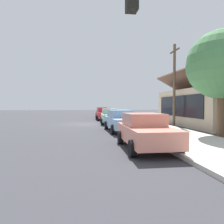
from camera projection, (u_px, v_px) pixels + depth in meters
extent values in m
plane|color=#38383D|center=(84.00, 124.00, 21.49)|extent=(120.00, 120.00, 0.00)
cube|color=beige|center=(137.00, 123.00, 22.24)|extent=(60.00, 4.20, 0.16)
cube|color=navy|center=(102.00, 113.00, 33.48)|extent=(4.76, 1.87, 0.70)
cube|color=navy|center=(102.00, 109.00, 33.92)|extent=(2.30, 1.59, 0.56)
cylinder|color=black|center=(108.00, 116.00, 32.13)|extent=(0.67, 0.24, 0.66)
cylinder|color=black|center=(97.00, 116.00, 31.94)|extent=(0.67, 0.24, 0.66)
cylinder|color=black|center=(107.00, 115.00, 35.03)|extent=(0.67, 0.24, 0.66)
cylinder|color=black|center=(96.00, 115.00, 34.85)|extent=(0.67, 0.24, 0.66)
cube|color=red|center=(104.00, 115.00, 27.65)|extent=(4.32, 1.78, 0.70)
cube|color=#A9272B|center=(103.00, 110.00, 28.06)|extent=(2.08, 1.56, 0.56)
cylinder|color=black|center=(112.00, 118.00, 26.47)|extent=(0.66, 0.22, 0.66)
cylinder|color=black|center=(98.00, 118.00, 26.22)|extent=(0.66, 0.22, 0.66)
cylinder|color=black|center=(109.00, 117.00, 29.11)|extent=(0.66, 0.22, 0.66)
cylinder|color=black|center=(96.00, 117.00, 28.87)|extent=(0.66, 0.22, 0.66)
cube|color=#9ED1BC|center=(110.00, 117.00, 21.69)|extent=(4.45, 1.99, 0.70)
cube|color=#86B1A0|center=(110.00, 111.00, 22.10)|extent=(2.17, 1.68, 0.56)
cylinder|color=black|center=(121.00, 122.00, 20.43)|extent=(0.67, 0.25, 0.66)
cylinder|color=black|center=(102.00, 122.00, 20.27)|extent=(0.67, 0.25, 0.66)
cylinder|color=black|center=(117.00, 120.00, 23.13)|extent=(0.67, 0.25, 0.66)
cylinder|color=black|center=(101.00, 120.00, 22.97)|extent=(0.67, 0.25, 0.66)
cube|color=#8CB7E0|center=(121.00, 122.00, 15.58)|extent=(4.89, 1.99, 0.70)
cube|color=#779CBE|center=(120.00, 114.00, 16.04)|extent=(2.38, 1.67, 0.56)
cylinder|color=black|center=(139.00, 129.00, 14.28)|extent=(0.67, 0.25, 0.66)
cylinder|color=black|center=(113.00, 130.00, 13.97)|extent=(0.67, 0.25, 0.66)
cylinder|color=black|center=(128.00, 125.00, 17.22)|extent=(0.67, 0.25, 0.66)
cylinder|color=black|center=(106.00, 125.00, 16.91)|extent=(0.67, 0.25, 0.66)
cube|color=#EA8C75|center=(146.00, 134.00, 9.35)|extent=(4.36, 1.90, 0.70)
cube|color=tan|center=(143.00, 119.00, 9.76)|extent=(2.10, 1.66, 0.56)
cylinder|color=black|center=(179.00, 147.00, 8.14)|extent=(0.66, 0.23, 0.66)
cylinder|color=black|center=(132.00, 148.00, 7.91)|extent=(0.66, 0.23, 0.66)
cylinder|color=black|center=(156.00, 137.00, 10.81)|extent=(0.66, 0.23, 0.66)
cylinder|color=black|center=(120.00, 137.00, 10.58)|extent=(0.66, 0.23, 0.66)
cube|color=#CCB293|center=(210.00, 108.00, 19.92)|extent=(10.51, 6.40, 3.41)
cube|color=black|center=(178.00, 106.00, 19.47)|extent=(8.40, 0.08, 1.91)
cube|color=brown|center=(195.00, 81.00, 19.61)|extent=(11.11, 3.49, 1.96)
cylinder|color=brown|center=(221.00, 110.00, 12.70)|extent=(0.44, 0.44, 3.30)
sphere|color=#47844C|center=(221.00, 64.00, 12.61)|extent=(4.16, 4.16, 4.16)
sphere|color=green|center=(130.00, 8.00, 4.51)|extent=(0.16, 0.16, 0.16)
cylinder|color=brown|center=(174.00, 86.00, 18.98)|extent=(0.24, 0.24, 7.50)
cube|color=brown|center=(175.00, 51.00, 18.87)|extent=(1.80, 0.12, 0.12)
cylinder|color=red|center=(146.00, 127.00, 14.30)|extent=(0.22, 0.22, 0.55)
sphere|color=red|center=(146.00, 122.00, 14.29)|extent=(0.18, 0.18, 0.18)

